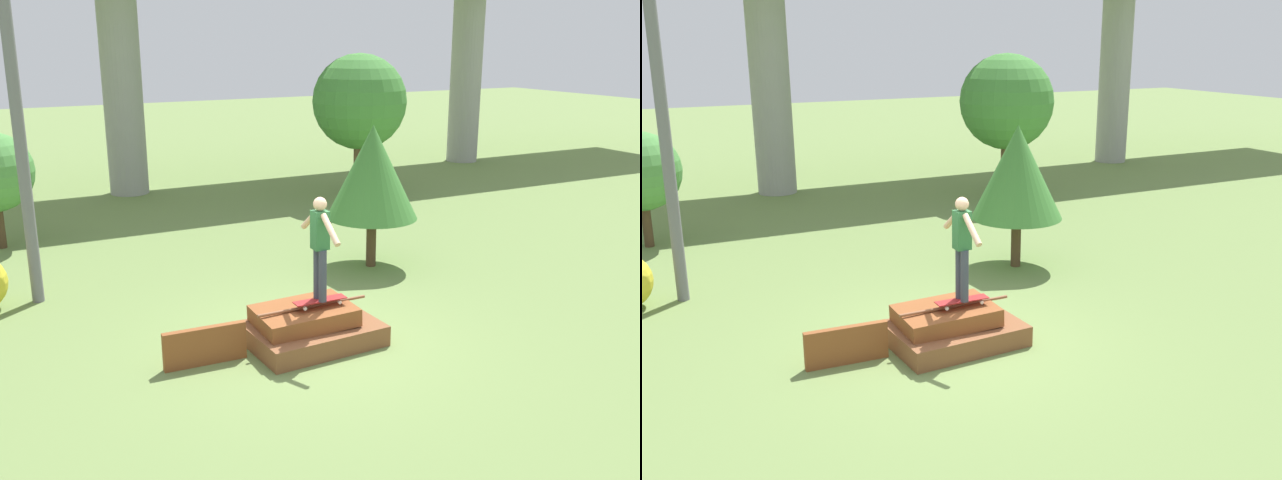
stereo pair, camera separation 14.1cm
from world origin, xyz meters
The scene contains 8 objects.
ground_plane centered at (0.00, 0.00, 0.00)m, with size 80.00×80.00×0.00m, color olive.
scrap_pile centered at (-0.04, 0.02, 0.25)m, with size 1.96×1.42×0.62m.
scrap_plank_loose centered at (-1.66, 0.06, 0.28)m, with size 1.19×0.16×0.55m.
skateboard centered at (0.08, -0.07, 0.69)m, with size 0.81×0.22×0.09m.
skater centered at (0.08, -0.07, 1.59)m, with size 0.22×1.15×1.54m.
utility_pole centered at (-3.45, 3.75, 4.27)m, with size 1.30×0.20×8.29m.
tree_behind_right centered at (2.71, 2.80, 1.90)m, with size 1.79×1.79×2.81m.
tree_mid_back centered at (5.62, 8.29, 2.67)m, with size 2.60×2.60×3.99m.
Camera 1 is at (-4.43, -8.79, 4.45)m, focal length 40.00 mm.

